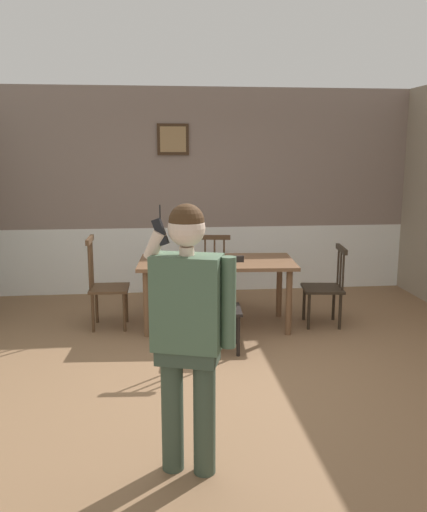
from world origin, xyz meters
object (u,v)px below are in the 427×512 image
Objects in this scene: chair_opposite_corner at (326,287)px; person_figure at (189,322)px; dining_table at (217,268)px; chair_by_doorway at (214,272)px; chair_at_table_head at (106,286)px; chair_near_window at (220,307)px.

chair_opposite_corner is 0.54× the size of person_figure.
chair_by_doorway reaches higher than dining_table.
chair_by_doorway is at bearing 85.83° from dining_table.
chair_near_window is at bearing 53.90° from chair_at_table_head.
chair_near_window is (-0.06, -0.83, -0.21)m from dining_table.
dining_table is 1.29m from chair_opposite_corner.
chair_near_window reaches higher than chair_opposite_corner.
person_figure is at bearing -98.55° from chair_near_window.
person_figure is (-0.56, -3.70, 0.54)m from chair_by_doorway.
person_figure is at bearing 154.36° from chair_opposite_corner.
dining_table is at bearing 92.63° from chair_opposite_corner.
chair_by_doorway is 0.99× the size of chair_opposite_corner.
chair_opposite_corner reaches higher than dining_table.
person_figure reaches higher than chair_near_window.
dining_table is 1.06× the size of person_figure.
person_figure reaches higher than chair_opposite_corner.
chair_near_window is at bearing -84.57° from person_figure.
chair_near_window is 0.97× the size of chair_at_table_head.
chair_by_doorway is 3.78m from person_figure.
chair_near_window is 1.52m from chair_at_table_head.
chair_by_doorway is 0.87× the size of chair_at_table_head.
chair_at_table_head is 0.62× the size of person_figure.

